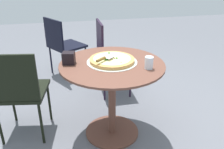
{
  "coord_description": "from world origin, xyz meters",
  "views": [
    {
      "loc": [
        -0.39,
        -1.82,
        1.49
      ],
      "look_at": [
        0.01,
        0.03,
        0.61
      ],
      "focal_mm": 38.05,
      "sensor_mm": 36.0,
      "label": 1
    }
  ],
  "objects_px": {
    "pizza_on_tray": "(112,60)",
    "patio_chair_far": "(18,89)",
    "patio_table": "(112,85)",
    "patio_chair_near": "(62,43)",
    "pizza_server": "(105,58)",
    "napkin_dispenser": "(69,58)",
    "drinking_cup": "(149,63)",
    "patio_chair_corner": "(108,54)"
  },
  "relations": [
    {
      "from": "pizza_on_tray",
      "to": "drinking_cup",
      "type": "xyz_separation_m",
      "value": [
        0.26,
        -0.2,
        0.03
      ]
    },
    {
      "from": "patio_chair_corner",
      "to": "napkin_dispenser",
      "type": "bearing_deg",
      "value": -124.06
    },
    {
      "from": "drinking_cup",
      "to": "patio_chair_near",
      "type": "height_order",
      "value": "patio_chair_near"
    },
    {
      "from": "patio_table",
      "to": "pizza_on_tray",
      "type": "distance_m",
      "value": 0.23
    },
    {
      "from": "patio_table",
      "to": "drinking_cup",
      "type": "height_order",
      "value": "drinking_cup"
    },
    {
      "from": "pizza_on_tray",
      "to": "drinking_cup",
      "type": "distance_m",
      "value": 0.33
    },
    {
      "from": "pizza_on_tray",
      "to": "patio_chair_far",
      "type": "height_order",
      "value": "patio_chair_far"
    },
    {
      "from": "drinking_cup",
      "to": "patio_chair_corner",
      "type": "bearing_deg",
      "value": 98.54
    },
    {
      "from": "pizza_server",
      "to": "napkin_dispenser",
      "type": "bearing_deg",
      "value": 165.25
    },
    {
      "from": "drinking_cup",
      "to": "pizza_server",
      "type": "bearing_deg",
      "value": 154.1
    },
    {
      "from": "pizza_on_tray",
      "to": "patio_table",
      "type": "bearing_deg",
      "value": -101.32
    },
    {
      "from": "pizza_server",
      "to": "drinking_cup",
      "type": "height_order",
      "value": "drinking_cup"
    },
    {
      "from": "patio_chair_far",
      "to": "pizza_on_tray",
      "type": "bearing_deg",
      "value": -5.86
    },
    {
      "from": "patio_chair_corner",
      "to": "patio_chair_far",
      "type": "bearing_deg",
      "value": -144.45
    },
    {
      "from": "pizza_on_tray",
      "to": "patio_chair_near",
      "type": "xyz_separation_m",
      "value": [
        -0.41,
        1.43,
        -0.26
      ]
    },
    {
      "from": "patio_table",
      "to": "pizza_on_tray",
      "type": "xyz_separation_m",
      "value": [
        0.01,
        0.03,
        0.22
      ]
    },
    {
      "from": "pizza_server",
      "to": "patio_chair_corner",
      "type": "relative_size",
      "value": 0.21
    },
    {
      "from": "patio_table",
      "to": "patio_chair_corner",
      "type": "bearing_deg",
      "value": 80.99
    },
    {
      "from": "pizza_server",
      "to": "patio_chair_corner",
      "type": "height_order",
      "value": "patio_chair_corner"
    },
    {
      "from": "drinking_cup",
      "to": "napkin_dispenser",
      "type": "bearing_deg",
      "value": 159.14
    },
    {
      "from": "pizza_on_tray",
      "to": "patio_chair_far",
      "type": "distance_m",
      "value": 0.85
    },
    {
      "from": "pizza_on_tray",
      "to": "patio_chair_near",
      "type": "distance_m",
      "value": 1.5
    },
    {
      "from": "patio_chair_near",
      "to": "drinking_cup",
      "type": "bearing_deg",
      "value": -67.71
    },
    {
      "from": "napkin_dispenser",
      "to": "patio_chair_near",
      "type": "distance_m",
      "value": 1.42
    },
    {
      "from": "patio_table",
      "to": "patio_chair_near",
      "type": "bearing_deg",
      "value": 105.38
    },
    {
      "from": "pizza_server",
      "to": "patio_chair_near",
      "type": "xyz_separation_m",
      "value": [
        -0.34,
        1.46,
        -0.3
      ]
    },
    {
      "from": "pizza_server",
      "to": "patio_chair_far",
      "type": "bearing_deg",
      "value": 170.62
    },
    {
      "from": "drinking_cup",
      "to": "patio_chair_corner",
      "type": "distance_m",
      "value": 0.99
    },
    {
      "from": "drinking_cup",
      "to": "patio_chair_corner",
      "type": "relative_size",
      "value": 0.11
    },
    {
      "from": "pizza_server",
      "to": "napkin_dispenser",
      "type": "relative_size",
      "value": 1.86
    },
    {
      "from": "napkin_dispenser",
      "to": "patio_chair_corner",
      "type": "xyz_separation_m",
      "value": [
        0.48,
        0.71,
        -0.26
      ]
    },
    {
      "from": "napkin_dispenser",
      "to": "patio_chair_corner",
      "type": "distance_m",
      "value": 0.89
    },
    {
      "from": "patio_table",
      "to": "pizza_server",
      "type": "xyz_separation_m",
      "value": [
        -0.06,
        -0.01,
        0.27
      ]
    },
    {
      "from": "patio_chair_near",
      "to": "patio_table",
      "type": "bearing_deg",
      "value": -74.62
    },
    {
      "from": "napkin_dispenser",
      "to": "patio_chair_far",
      "type": "distance_m",
      "value": 0.52
    },
    {
      "from": "pizza_on_tray",
      "to": "pizza_server",
      "type": "xyz_separation_m",
      "value": [
        -0.07,
        -0.04,
        0.04
      ]
    },
    {
      "from": "patio_table",
      "to": "patio_chair_near",
      "type": "xyz_separation_m",
      "value": [
        -0.4,
        1.46,
        -0.03
      ]
    },
    {
      "from": "patio_table",
      "to": "pizza_server",
      "type": "relative_size",
      "value": 4.76
    },
    {
      "from": "pizza_server",
      "to": "drinking_cup",
      "type": "distance_m",
      "value": 0.37
    },
    {
      "from": "pizza_on_tray",
      "to": "patio_chair_near",
      "type": "bearing_deg",
      "value": 105.93
    },
    {
      "from": "patio_table",
      "to": "patio_chair_far",
      "type": "xyz_separation_m",
      "value": [
        -0.8,
        0.11,
        -0.01
      ]
    },
    {
      "from": "drinking_cup",
      "to": "napkin_dispenser",
      "type": "height_order",
      "value": "napkin_dispenser"
    }
  ]
}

